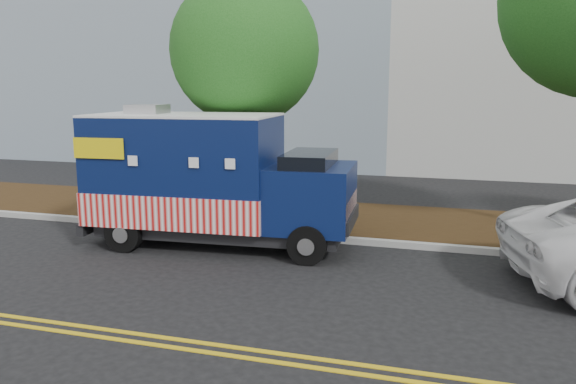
% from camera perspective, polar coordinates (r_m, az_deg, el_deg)
% --- Properties ---
extents(ground, '(120.00, 120.00, 0.00)m').
position_cam_1_polar(ground, '(12.85, -5.45, -6.04)').
color(ground, black).
rests_on(ground, ground).
extents(curb, '(120.00, 0.18, 0.15)m').
position_cam_1_polar(curb, '(14.08, -3.33, -4.19)').
color(curb, '#9E9E99').
rests_on(curb, ground).
extents(mulch_strip, '(120.00, 4.00, 0.15)m').
position_cam_1_polar(mulch_strip, '(16.02, -0.80, -2.35)').
color(mulch_strip, black).
rests_on(mulch_strip, ground).
extents(centerline_near, '(120.00, 0.10, 0.01)m').
position_cam_1_polar(centerline_near, '(9.13, -16.17, -13.52)').
color(centerline_near, gold).
rests_on(centerline_near, ground).
extents(centerline_far, '(120.00, 0.10, 0.01)m').
position_cam_1_polar(centerline_far, '(8.94, -17.06, -14.11)').
color(centerline_far, gold).
rests_on(centerline_far, ground).
extents(tree_b, '(3.95, 3.95, 6.61)m').
position_cam_1_polar(tree_b, '(15.41, -4.42, 14.12)').
color(tree_b, '#38281C').
rests_on(tree_b, ground).
extents(sign_post, '(0.06, 0.06, 2.40)m').
position_cam_1_polar(sign_post, '(15.43, -14.68, 1.06)').
color(sign_post, '#473828').
rests_on(sign_post, ground).
extents(food_truck, '(6.34, 2.72, 3.27)m').
position_cam_1_polar(food_truck, '(13.21, -8.14, 0.97)').
color(food_truck, black).
rests_on(food_truck, ground).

